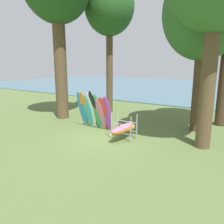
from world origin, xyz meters
TOP-DOWN VIEW (x-y plane):
  - ground_plane at (0.00, 0.00)m, footprint 80.00×80.00m
  - lake_water at (0.00, 28.24)m, footprint 80.00×36.00m
  - tree_mid_behind at (-3.35, 5.63)m, footprint 3.61×3.61m
  - tree_far_right_back at (3.52, 4.03)m, footprint 4.16×4.16m
  - leaning_board_pile at (-1.35, 1.17)m, footprint 2.40×0.79m
  - board_storage_rack at (0.90, 0.66)m, footprint 1.15×2.13m

SIDE VIEW (x-z plane):
  - ground_plane at x=0.00m, z-range 0.00..0.00m
  - lake_water at x=0.00m, z-range 0.00..0.10m
  - board_storage_rack at x=0.90m, z-range -0.13..1.12m
  - leaning_board_pile at x=-1.35m, z-range -0.09..2.12m
  - tree_far_right_back at x=3.52m, z-range 1.83..10.40m
  - tree_mid_behind at x=-3.35m, z-range 2.70..12.50m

